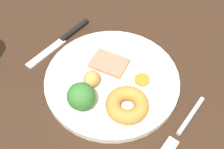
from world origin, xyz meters
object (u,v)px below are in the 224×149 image
(knife, at_px, (65,38))
(yorkshire_pudding, at_px, (127,105))
(meat_slice_main, at_px, (109,63))
(roast_potato_left, at_px, (92,79))
(carrot_coin_front, at_px, (142,80))
(fork, at_px, (182,129))
(dinner_plate, at_px, (112,80))
(broccoli_floret, at_px, (81,96))

(knife, bearing_deg, yorkshire_pudding, 74.70)
(meat_slice_main, height_order, roast_potato_left, roast_potato_left)
(roast_potato_left, relative_size, carrot_coin_front, 1.17)
(fork, distance_m, knife, 0.33)
(dinner_plate, relative_size, broccoli_floret, 4.85)
(dinner_plate, distance_m, yorkshire_pudding, 0.08)
(meat_slice_main, relative_size, fork, 0.48)
(carrot_coin_front, distance_m, fork, 0.12)
(broccoli_floret, bearing_deg, dinner_plate, -89.89)
(yorkshire_pudding, relative_size, carrot_coin_front, 2.58)
(broccoli_floret, bearing_deg, knife, -33.63)
(yorkshire_pudding, height_order, broccoli_floret, broccoli_floret)
(roast_potato_left, bearing_deg, meat_slice_main, -83.07)
(roast_potato_left, relative_size, knife, 0.19)
(meat_slice_main, bearing_deg, fork, 172.94)
(knife, bearing_deg, dinner_plate, 81.48)
(knife, bearing_deg, meat_slice_main, 89.31)
(carrot_coin_front, height_order, knife, carrot_coin_front)
(yorkshire_pudding, height_order, carrot_coin_front, yorkshire_pudding)
(roast_potato_left, distance_m, carrot_coin_front, 0.10)
(meat_slice_main, distance_m, yorkshire_pudding, 0.11)
(carrot_coin_front, height_order, fork, carrot_coin_front)
(roast_potato_left, bearing_deg, fork, -168.96)
(dinner_plate, height_order, yorkshire_pudding, yorkshire_pudding)
(yorkshire_pudding, relative_size, fork, 0.52)
(dinner_plate, xyz_separation_m, roast_potato_left, (0.02, 0.04, 0.02))
(dinner_plate, bearing_deg, roast_potato_left, 62.57)
(dinner_plate, bearing_deg, fork, 179.46)
(yorkshire_pudding, distance_m, carrot_coin_front, 0.07)
(dinner_plate, height_order, carrot_coin_front, carrot_coin_front)
(roast_potato_left, bearing_deg, dinner_plate, -117.43)
(dinner_plate, xyz_separation_m, knife, (0.16, -0.02, -0.00))
(yorkshire_pudding, bearing_deg, dinner_plate, -29.02)
(carrot_coin_front, bearing_deg, knife, 2.97)
(yorkshire_pudding, distance_m, knife, 0.24)
(carrot_coin_front, relative_size, knife, 0.17)
(roast_potato_left, distance_m, knife, 0.16)
(meat_slice_main, relative_size, yorkshire_pudding, 0.93)
(meat_slice_main, distance_m, roast_potato_left, 0.06)
(meat_slice_main, height_order, knife, meat_slice_main)
(yorkshire_pudding, xyz_separation_m, fork, (-0.10, -0.04, -0.02))
(roast_potato_left, xyz_separation_m, fork, (-0.19, -0.04, -0.03))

